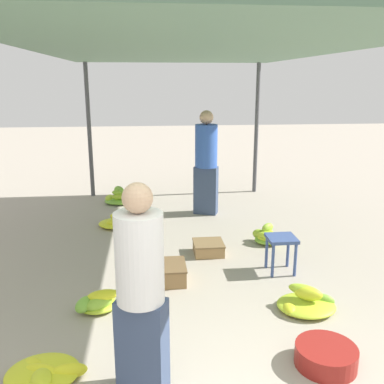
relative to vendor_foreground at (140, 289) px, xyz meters
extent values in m
cylinder|color=#4C4C51|center=(-1.05, 5.74, 0.46)|extent=(0.08, 0.08, 2.59)
cylinder|color=#4C4C51|center=(2.27, 5.74, 0.46)|extent=(0.08, 0.08, 2.59)
cube|color=#567A60|center=(0.61, 2.60, 1.78)|extent=(3.72, 6.68, 0.04)
cube|color=#384766|center=(0.00, 0.00, -0.46)|extent=(0.41, 0.32, 0.75)
cylinder|color=white|center=(0.00, 0.00, 0.24)|extent=(0.44, 0.44, 0.65)
sphere|color=tan|center=(0.00, 0.00, 0.67)|extent=(0.21, 0.21, 0.21)
cube|color=#384C84|center=(1.64, 1.90, -0.41)|extent=(0.34, 0.34, 0.04)
cylinder|color=#384C84|center=(1.51, 1.77, -0.63)|extent=(0.04, 0.04, 0.41)
cylinder|color=#384C84|center=(1.78, 1.77, -0.63)|extent=(0.04, 0.04, 0.41)
cylinder|color=#384C84|center=(1.51, 2.04, -0.63)|extent=(0.04, 0.04, 0.41)
cylinder|color=#384C84|center=(1.78, 2.04, -0.63)|extent=(0.04, 0.04, 0.41)
cylinder|color=maroon|center=(1.48, 0.14, -0.75)|extent=(0.50, 0.50, 0.17)
ellipsoid|color=yellow|center=(-0.86, 0.29, -0.78)|extent=(0.28, 0.28, 0.10)
ellipsoid|color=yellow|center=(-0.58, 0.18, -0.77)|extent=(0.30, 0.15, 0.13)
ellipsoid|color=yellow|center=(-0.78, 0.20, -0.77)|extent=(0.35, 0.23, 0.11)
ellipsoid|color=#C8D428|center=(-0.76, 0.08, -0.75)|extent=(0.19, 0.26, 0.11)
ellipsoid|color=yellow|center=(-0.79, 0.21, -0.79)|extent=(0.58, 0.50, 0.10)
ellipsoid|color=yellow|center=(-0.47, 3.67, -0.74)|extent=(0.31, 0.24, 0.13)
ellipsoid|color=#8EBD33|center=(-0.31, 3.78, -0.74)|extent=(0.29, 0.19, 0.14)
ellipsoid|color=yellow|center=(-0.44, 3.81, -0.68)|extent=(0.30, 0.28, 0.11)
ellipsoid|color=#B6CD2C|center=(-0.30, 3.67, -0.77)|extent=(0.14, 0.22, 0.10)
ellipsoid|color=#9BC230|center=(-0.38, 3.99, -0.76)|extent=(0.29, 0.17, 0.14)
ellipsoid|color=yellow|center=(-0.44, 3.80, -0.79)|extent=(0.59, 0.52, 0.10)
ellipsoid|color=#76B337|center=(-0.40, 1.34, -0.78)|extent=(0.21, 0.26, 0.11)
ellipsoid|color=#87BA34|center=(-0.45, 1.13, -0.72)|extent=(0.31, 0.24, 0.13)
ellipsoid|color=yellow|center=(-0.40, 1.19, -0.66)|extent=(0.35, 0.21, 0.10)
ellipsoid|color=#74B337|center=(-0.59, 1.13, -0.72)|extent=(0.24, 0.28, 0.15)
ellipsoid|color=#A9C82E|center=(-0.47, 1.23, -0.79)|extent=(0.41, 0.36, 0.10)
ellipsoid|color=#78B437|center=(-0.49, 5.13, -0.58)|extent=(0.25, 0.24, 0.15)
ellipsoid|color=#ADCA2D|center=(-0.67, 5.21, -0.74)|extent=(0.18, 0.33, 0.09)
ellipsoid|color=#9DC330|center=(-0.44, 5.13, -0.73)|extent=(0.32, 0.31, 0.13)
ellipsoid|color=#A8C82E|center=(-0.48, 5.04, -0.69)|extent=(0.29, 0.14, 0.10)
ellipsoid|color=#B5CD2C|center=(-0.44, 5.25, -0.74)|extent=(0.18, 0.23, 0.13)
ellipsoid|color=#A8C72E|center=(-0.50, 5.13, -0.74)|extent=(0.27, 0.23, 0.15)
ellipsoid|color=#8EBD33|center=(-0.51, 5.09, -0.61)|extent=(0.25, 0.21, 0.10)
ellipsoid|color=#76B337|center=(-0.49, 5.12, -0.79)|extent=(0.55, 0.48, 0.10)
ellipsoid|color=#A4C62F|center=(1.62, 1.04, -0.64)|extent=(0.35, 0.32, 0.11)
ellipsoid|color=#C6D329|center=(1.65, 1.00, -0.66)|extent=(0.31, 0.24, 0.14)
ellipsoid|color=#CED727|center=(1.44, 0.94, -0.78)|extent=(0.17, 0.23, 0.10)
ellipsoid|color=#7AB536|center=(1.81, 1.05, -0.76)|extent=(0.29, 0.21, 0.14)
ellipsoid|color=#AECA2D|center=(1.64, 1.00, -0.79)|extent=(0.60, 0.52, 0.10)
ellipsoid|color=#91BE32|center=(1.75, 2.86, -0.61)|extent=(0.23, 0.21, 0.14)
ellipsoid|color=#BBCF2B|center=(1.76, 2.81, -0.68)|extent=(0.17, 0.29, 0.10)
ellipsoid|color=#9AC230|center=(1.65, 2.92, -0.73)|extent=(0.26, 0.25, 0.15)
ellipsoid|color=#A6C72E|center=(1.73, 2.75, -0.69)|extent=(0.36, 0.26, 0.11)
ellipsoid|color=#BACF2B|center=(1.72, 2.78, -0.75)|extent=(0.30, 0.27, 0.12)
ellipsoid|color=#BCD02A|center=(1.77, 2.76, -0.77)|extent=(0.20, 0.25, 0.14)
ellipsoid|color=#7DB636|center=(1.74, 2.83, -0.79)|extent=(0.36, 0.31, 0.10)
cube|color=#9E7A4C|center=(0.85, 2.54, -0.76)|extent=(0.38, 0.38, 0.14)
cube|color=brown|center=(0.85, 2.54, -0.68)|extent=(0.40, 0.40, 0.02)
cube|color=olive|center=(0.25, 1.79, -0.74)|extent=(0.45, 0.45, 0.19)
cube|color=brown|center=(0.25, 1.79, -0.64)|extent=(0.47, 0.47, 0.02)
cube|color=#384766|center=(1.06, 4.34, -0.42)|extent=(0.45, 0.34, 0.83)
cylinder|color=#3359B2|center=(1.06, 4.34, 0.35)|extent=(0.49, 0.49, 0.72)
sphere|color=tan|center=(1.06, 4.34, 0.83)|extent=(0.23, 0.23, 0.23)
camera|label=1|loc=(0.08, -2.76, 1.43)|focal=40.00mm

